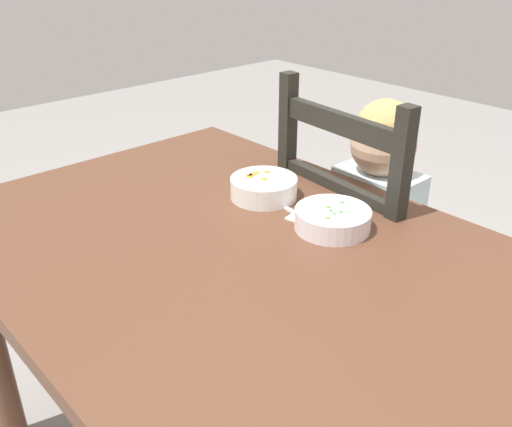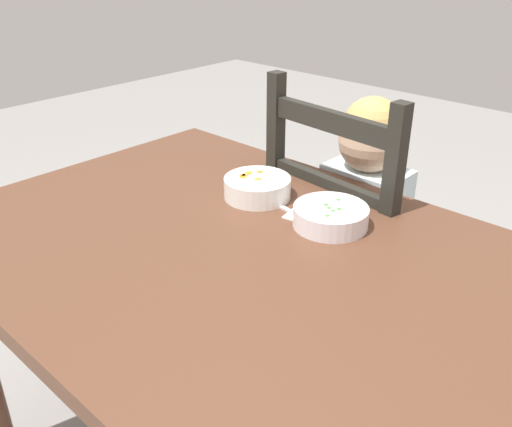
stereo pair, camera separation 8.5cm
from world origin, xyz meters
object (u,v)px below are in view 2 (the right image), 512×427
at_px(dining_table, 243,291).
at_px(bowl_of_carrots, 257,187).
at_px(spoon, 279,205).
at_px(dining_chair, 353,264).
at_px(child_figure, 358,215).
at_px(bowl_of_peas, 331,216).

xyz_separation_m(dining_table, bowl_of_carrots, (-0.14, 0.20, 0.13)).
xyz_separation_m(bowl_of_carrots, spoon, (0.08, -0.01, -0.02)).
height_order(dining_chair, bowl_of_carrots, dining_chair).
xyz_separation_m(dining_chair, spoon, (-0.03, -0.30, 0.29)).
bearing_deg(dining_chair, child_figure, -28.17).
bearing_deg(dining_chair, bowl_of_carrots, -109.33).
distance_m(dining_chair, bowl_of_peas, 0.44).
height_order(bowl_of_peas, bowl_of_carrots, bowl_of_carrots).
height_order(bowl_of_peas, spoon, bowl_of_peas).
xyz_separation_m(bowl_of_peas, bowl_of_carrots, (-0.22, 0.00, 0.00)).
bearing_deg(bowl_of_peas, dining_chair, 111.08).
height_order(child_figure, spoon, child_figure).
bearing_deg(child_figure, dining_table, -85.96).
height_order(bowl_of_carrots, spoon, bowl_of_carrots).
bearing_deg(child_figure, dining_chair, 151.83).
xyz_separation_m(dining_chair, child_figure, (0.01, -0.00, 0.16)).
bearing_deg(bowl_of_carrots, spoon, -4.26).
bearing_deg(dining_chair, bowl_of_peas, -68.92).
relative_size(dining_chair, spoon, 7.31).
distance_m(dining_chair, spoon, 0.42).
bearing_deg(bowl_of_carrots, dining_table, -54.37).
height_order(dining_chair, bowl_of_peas, dining_chair).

